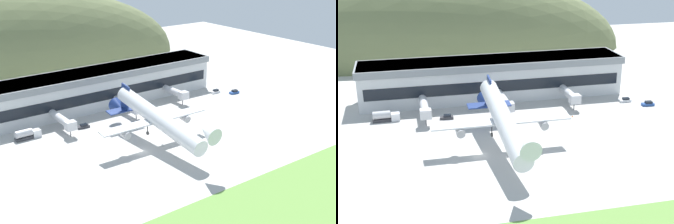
% 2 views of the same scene
% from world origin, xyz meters
% --- Properties ---
extents(ground_plane, '(336.50, 336.50, 0.00)m').
position_xyz_m(ground_plane, '(0.00, 0.00, 0.00)').
color(ground_plane, '#B7B5AF').
extents(hill_backdrop, '(201.09, 54.90, 79.82)m').
position_xyz_m(hill_backdrop, '(-9.19, 110.80, 0.00)').
color(hill_backdrop, '#667047').
rests_on(hill_backdrop, ground_plane).
extents(terminal_building, '(91.89, 16.34, 13.87)m').
position_xyz_m(terminal_building, '(12.97, 45.65, 7.84)').
color(terminal_building, silver).
rests_on(terminal_building, ground_plane).
extents(jetway_0, '(3.38, 16.12, 5.43)m').
position_xyz_m(jetway_0, '(-12.12, 29.13, 3.99)').
color(jetway_0, silver).
rests_on(jetway_0, ground_plane).
extents(jetway_1, '(3.38, 15.77, 5.43)m').
position_xyz_m(jetway_1, '(13.39, 29.32, 3.99)').
color(jetway_1, silver).
rests_on(jetway_1, ground_plane).
extents(jetway_2, '(3.38, 13.48, 5.43)m').
position_xyz_m(jetway_2, '(36.21, 30.53, 3.99)').
color(jetway_2, silver).
rests_on(jetway_2, ground_plane).
extents(cargo_airplane, '(37.46, 52.44, 12.37)m').
position_xyz_m(cargo_airplane, '(6.54, 1.85, 8.89)').
color(cargo_airplane, silver).
extents(service_car_1, '(4.25, 1.91, 1.43)m').
position_xyz_m(service_car_1, '(-5.41, 28.09, 0.59)').
color(service_car_1, '#333338').
rests_on(service_car_1, ground_plane).
extents(service_car_2, '(4.23, 2.15, 1.55)m').
position_xyz_m(service_car_2, '(62.14, 24.80, 0.64)').
color(service_car_2, '#264C99').
rests_on(service_car_2, ground_plane).
extents(service_car_3, '(4.06, 1.72, 1.48)m').
position_xyz_m(service_car_3, '(56.45, 30.09, 0.61)').
color(service_car_3, silver).
rests_on(service_car_3, ground_plane).
extents(fuel_truck, '(8.36, 2.68, 3.34)m').
position_xyz_m(fuel_truck, '(-24.01, 30.58, 1.54)').
color(fuel_truck, silver).
rests_on(fuel_truck, ground_plane).
extents(traffic_cone_1, '(0.52, 0.52, 0.58)m').
position_xyz_m(traffic_cone_1, '(33.43, 20.60, 0.28)').
color(traffic_cone_1, orange).
rests_on(traffic_cone_1, ground_plane).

